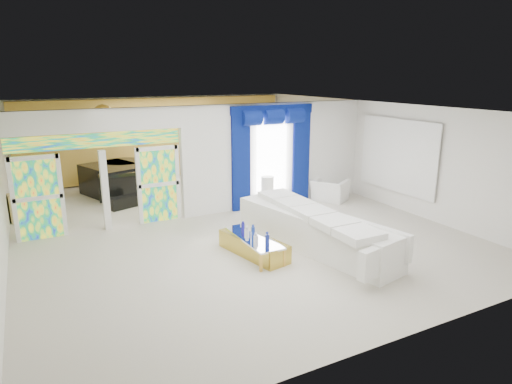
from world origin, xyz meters
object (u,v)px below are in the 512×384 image
white_sofa (314,231)px  coffee_table (253,246)px  grand_piano (114,180)px  armchair (330,190)px  console_table (276,201)px

white_sofa → coffee_table: 1.40m
white_sofa → grand_piano: size_ratio=2.19×
coffee_table → armchair: 4.85m
white_sofa → armchair: (2.68, 3.00, -0.07)m
white_sofa → console_table: white_sofa is taller
console_table → armchair: bearing=-5.2°
armchair → white_sofa: bearing=106.6°
grand_piano → coffee_table: bearing=-95.1°
console_table → grand_piano: size_ratio=0.58×
console_table → armchair: size_ratio=1.09×
coffee_table → console_table: size_ratio=1.60×
coffee_table → console_table: coffee_table is taller
white_sofa → console_table: bearing=62.8°
coffee_table → grand_piano: grand_piano is taller
white_sofa → coffee_table: size_ratio=2.38×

